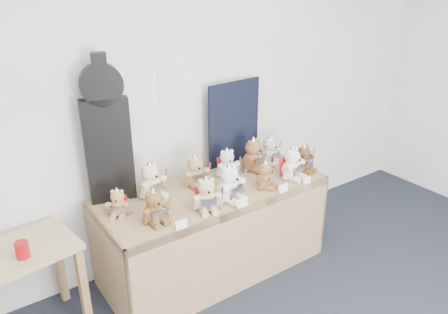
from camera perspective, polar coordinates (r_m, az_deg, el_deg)
room_shell at (r=3.36m, az=-6.94°, el=9.54°), size 6.00×6.00×6.00m
display_table at (r=3.36m, az=-0.73°, el=-7.02°), size 1.76×0.73×0.73m
side_table at (r=3.09m, az=-26.20°, el=-13.21°), size 0.87×0.57×0.68m
guitar_case at (r=3.09m, az=-15.07°, el=3.14°), size 0.33×0.17×1.06m
navy_board at (r=3.68m, az=1.33°, el=4.50°), size 0.53×0.06×0.71m
red_cup at (r=2.93m, az=-24.86°, el=-10.92°), size 0.08×0.08×0.11m
teddy_front_far_left at (r=2.91m, az=-9.03°, el=-6.60°), size 0.22×0.18×0.27m
teddy_front_left at (r=3.01m, az=-2.29°, el=-5.08°), size 0.23×0.21×0.28m
teddy_front_centre at (r=3.12m, az=0.78°, el=-3.61°), size 0.26×0.23×0.32m
teddy_front_right at (r=3.33m, az=5.45°, el=-2.49°), size 0.20×0.19×0.24m
teddy_front_far_right at (r=3.50m, az=8.92°, el=-1.01°), size 0.24×0.21×0.29m
teddy_front_end at (r=3.63m, az=10.41°, el=-0.38°), size 0.22×0.20×0.26m
teddy_back_left at (r=3.22m, az=-9.47°, el=-3.18°), size 0.25×0.22×0.30m
teddy_back_centre_left at (r=3.35m, az=-3.69°, el=-2.00°), size 0.23×0.19×0.28m
teddy_back_centre_right at (r=3.49m, az=0.43°, el=-0.98°), size 0.21×0.20×0.26m
teddy_back_right at (r=3.61m, az=3.89°, el=0.12°), size 0.26×0.23×0.31m
teddy_back_end at (r=3.74m, az=6.05°, el=0.68°), size 0.23×0.21×0.27m
teddy_back_far_left at (r=3.05m, az=-13.67°, el=-5.94°), size 0.18×0.18×0.22m
entry_card_a at (r=2.85m, az=-5.57°, el=-8.77°), size 0.09×0.02×0.06m
entry_card_b at (r=3.08m, az=2.33°, el=-6.01°), size 0.09×0.02×0.06m
entry_card_c at (r=3.30m, az=7.75°, el=-4.07°), size 0.09×0.02×0.06m
entry_card_d at (r=3.46m, az=10.76°, el=-3.01°), size 0.08×0.02×0.06m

